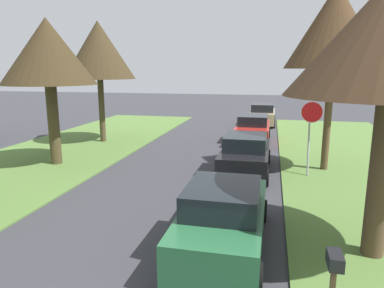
# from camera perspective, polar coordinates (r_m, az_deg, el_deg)

# --- Properties ---
(stop_sign_far) EXTENTS (0.82, 0.79, 2.90)m
(stop_sign_far) POSITION_cam_1_polar(r_m,az_deg,el_deg) (14.14, 18.65, 3.31)
(stop_sign_far) COLOR #9EA0A5
(stop_sign_far) RESTS_ON grass_verge_right
(street_tree_right_mid_b) EXTENTS (3.73, 3.73, 7.28)m
(street_tree_right_mid_b) POSITION_cam_1_polar(r_m,az_deg,el_deg) (15.29, 22.10, 17.10)
(street_tree_right_mid_b) COLOR brown
(street_tree_right_mid_b) RESTS_ON grass_verge_right
(street_tree_left_mid_b) EXTENTS (3.91, 3.91, 6.16)m
(street_tree_left_mid_b) POSITION_cam_1_polar(r_m,az_deg,el_deg) (16.26, -22.26, 13.46)
(street_tree_left_mid_b) COLOR #473B24
(street_tree_left_mid_b) RESTS_ON grass_verge_left
(street_tree_left_far) EXTENTS (3.93, 3.93, 6.67)m
(street_tree_left_far) POSITION_cam_1_polar(r_m,az_deg,el_deg) (20.70, -14.84, 14.38)
(street_tree_left_far) COLOR #493E26
(street_tree_left_far) RESTS_ON grass_verge_left
(parked_sedan_green) EXTENTS (1.96, 4.41, 1.57)m
(parked_sedan_green) POSITION_cam_1_polar(r_m,az_deg,el_deg) (8.42, 5.11, -11.80)
(parked_sedan_green) COLOR #28663D
(parked_sedan_green) RESTS_ON ground
(parked_sedan_black) EXTENTS (1.96, 4.41, 1.57)m
(parked_sedan_black) POSITION_cam_1_polar(r_m,az_deg,el_deg) (14.45, 8.63, -1.74)
(parked_sedan_black) COLOR black
(parked_sedan_black) RESTS_ON ground
(parked_sedan_red) EXTENTS (1.96, 4.41, 1.57)m
(parked_sedan_red) POSITION_cam_1_polar(r_m,az_deg,el_deg) (20.68, 9.80, 2.34)
(parked_sedan_red) COLOR red
(parked_sedan_red) RESTS_ON ground
(parked_sedan_tan) EXTENTS (1.96, 4.41, 1.57)m
(parked_sedan_tan) POSITION_cam_1_polar(r_m,az_deg,el_deg) (27.49, 11.29, 4.63)
(parked_sedan_tan) COLOR tan
(parked_sedan_tan) RESTS_ON ground
(curbside_mailbox) EXTENTS (0.22, 0.44, 1.27)m
(curbside_mailbox) POSITION_cam_1_polar(r_m,az_deg,el_deg) (6.26, 21.98, -18.18)
(curbside_mailbox) COLOR brown
(curbside_mailbox) RESTS_ON grass_verge_right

